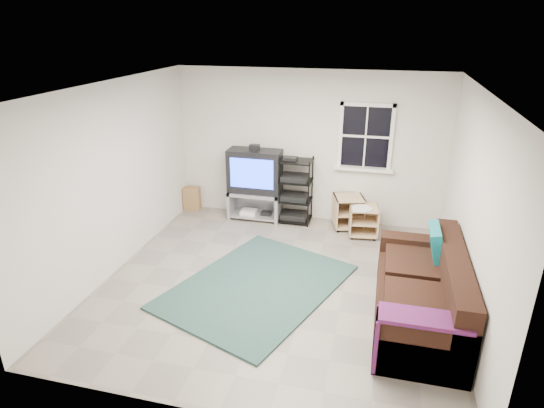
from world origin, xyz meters
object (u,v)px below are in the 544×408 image
(tv_unit, at_px, (255,179))
(side_table_right, at_px, (363,218))
(av_rack, at_px, (295,195))
(side_table_left, at_px, (348,210))
(sofa, at_px, (423,296))

(tv_unit, height_order, side_table_right, tv_unit)
(av_rack, relative_size, side_table_right, 2.20)
(side_table_right, bearing_deg, side_table_left, 135.60)
(av_rack, bearing_deg, side_table_left, 0.64)
(tv_unit, height_order, av_rack, tv_unit)
(tv_unit, bearing_deg, av_rack, 1.76)
(side_table_left, xyz_separation_m, side_table_right, (0.28, -0.27, -0.01))
(side_table_right, xyz_separation_m, sofa, (0.81, -2.21, 0.05))
(side_table_left, height_order, side_table_right, side_table_left)
(side_table_left, distance_m, sofa, 2.71)
(tv_unit, distance_m, side_table_right, 1.98)
(av_rack, distance_m, side_table_left, 0.95)
(side_table_left, bearing_deg, side_table_right, -44.40)
(av_rack, bearing_deg, tv_unit, -178.24)
(tv_unit, height_order, sofa, tv_unit)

